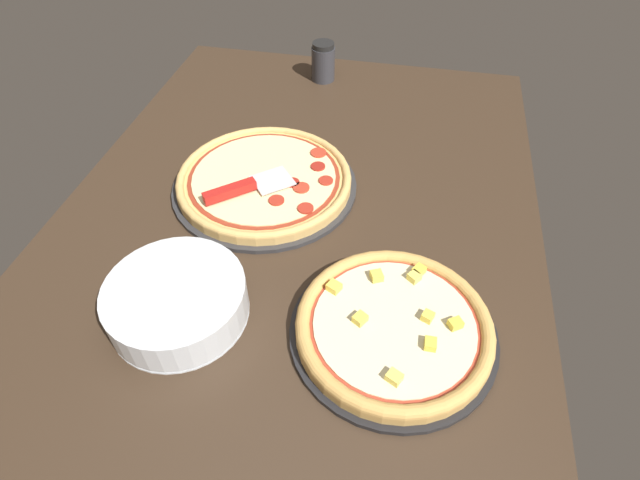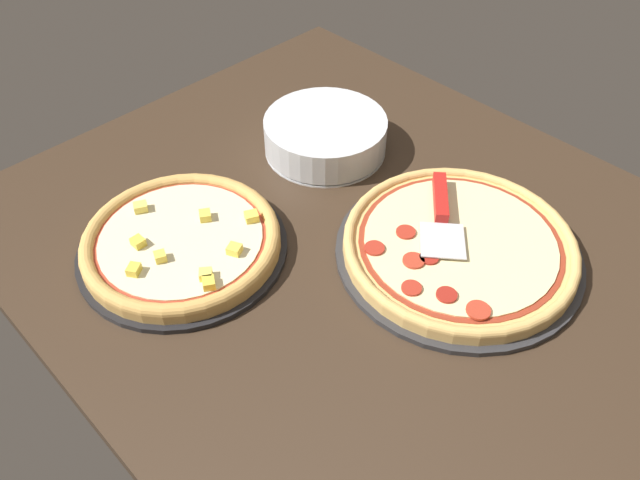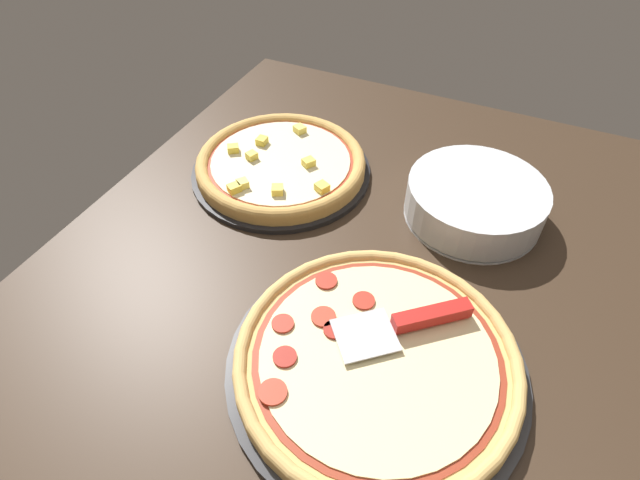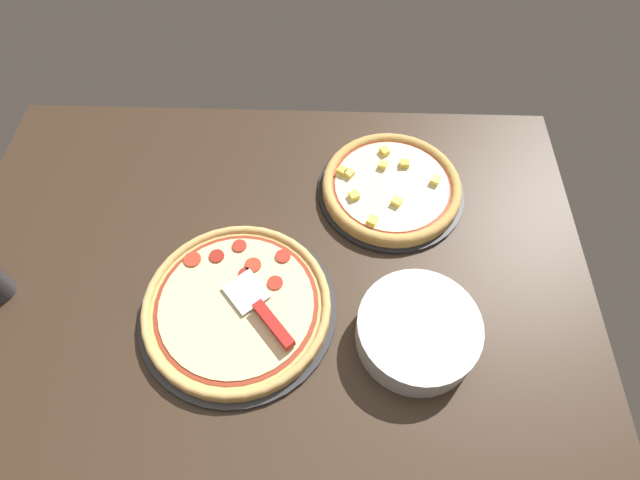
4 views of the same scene
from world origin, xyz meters
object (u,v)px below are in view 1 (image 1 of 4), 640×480
object	(u,v)px
parmesan_shaker	(323,62)
pizza_front	(264,179)
serving_spatula	(239,189)
plate_stack	(177,301)
pizza_back	(394,326)

from	to	relation	value
parmesan_shaker	pizza_front	bearing A→B (deg)	-3.11
pizza_front	serving_spatula	world-z (taller)	serving_spatula
serving_spatula	plate_stack	distance (cm)	29.48
pizza_front	parmesan_shaker	distance (cm)	51.23
serving_spatula	parmesan_shaker	world-z (taller)	parmesan_shaker
pizza_back	serving_spatula	distance (cm)	43.96
plate_stack	serving_spatula	bearing A→B (deg)	176.93
pizza_back	plate_stack	world-z (taller)	plate_stack
plate_stack	parmesan_shaker	size ratio (longest dim) A/B	2.21
pizza_front	parmesan_shaker	world-z (taller)	parmesan_shaker
pizza_back	parmesan_shaker	size ratio (longest dim) A/B	3.02
serving_spatula	parmesan_shaker	size ratio (longest dim) A/B	1.64
pizza_front	pizza_back	size ratio (longest dim) A/B	1.17
pizza_front	plate_stack	size ratio (longest dim) A/B	1.60
pizza_front	pizza_back	xyz separation A→B (cm)	(32.91, 31.95, 0.01)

